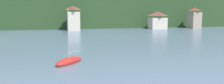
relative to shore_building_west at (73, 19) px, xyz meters
The scene contains 5 objects.
wooded_hillside 33.27m from the shore_building_west, 99.89° to the left, with size 352.00×48.21×33.70m.
shore_building_west is the anchor object (origin of this frame).
shore_building_westcentral 31.10m from the shore_building_west, ahead, with size 6.28×4.81×6.46m.
shore_building_central 46.63m from the shore_building_west, ahead, with size 3.96×4.33×8.04m.
sailboat_mid_0 51.93m from the shore_building_west, 95.53° to the right, with size 4.21×4.54×7.12m.
Camera 1 is at (-6.75, 15.23, 6.31)m, focal length 37.02 mm.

